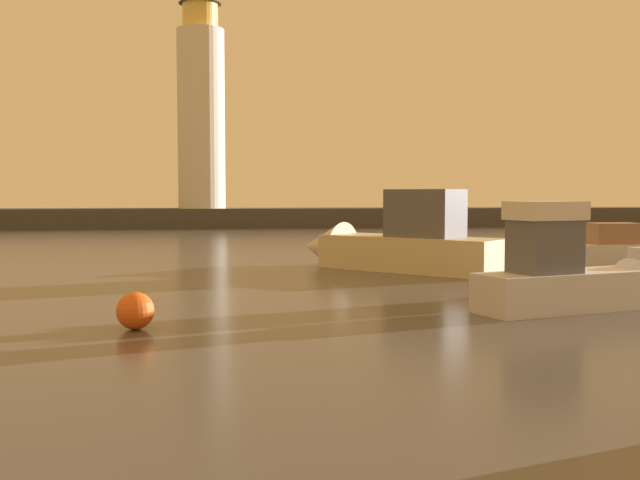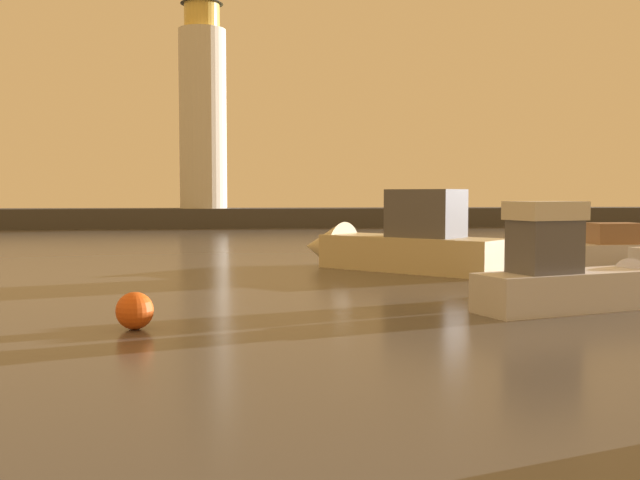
{
  "view_description": "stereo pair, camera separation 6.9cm",
  "coord_description": "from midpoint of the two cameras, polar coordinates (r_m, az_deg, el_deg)",
  "views": [
    {
      "loc": [
        -2.83,
        -1.55,
        2.99
      ],
      "look_at": [
        -0.11,
        19.54,
        1.66
      ],
      "focal_mm": 41.1,
      "sensor_mm": 36.0,
      "label": 1
    },
    {
      "loc": [
        -2.76,
        -1.56,
        2.99
      ],
      "look_at": [
        -0.11,
        19.54,
        1.66
      ],
      "focal_mm": 41.1,
      "sensor_mm": 36.0,
      "label": 2
    }
  ],
  "objects": [
    {
      "name": "breakwater",
      "position": [
        66.39,
        -4.94,
        1.74
      ],
      "size": [
        92.05,
        4.94,
        1.72
      ],
      "primitive_type": "cube",
      "color": "#423F3D",
      "rests_on": "ground_plane"
    },
    {
      "name": "motorboat_0",
      "position": [
        29.19,
        5.49,
        -0.28
      ],
      "size": [
        7.86,
        7.92,
        3.53
      ],
      "color": "beige",
      "rests_on": "ground_plane"
    },
    {
      "name": "ground_plane",
      "position": [
        34.18,
        -2.63,
        -1.43
      ],
      "size": [
        220.0,
        220.0,
        0.0
      ],
      "primitive_type": "plane",
      "color": "#4C4742"
    },
    {
      "name": "motorboat_4",
      "position": [
        20.17,
        19.42,
        -2.64
      ],
      "size": [
        6.2,
        3.11,
        2.99
      ],
      "color": "silver",
      "rests_on": "ground_plane"
    },
    {
      "name": "mooring_buoy",
      "position": [
        16.75,
        -14.3,
        -5.36
      ],
      "size": [
        0.83,
        0.83,
        0.83
      ],
      "primitive_type": "sphere",
      "color": "#EA5919",
      "rests_on": "ground_plane"
    },
    {
      "name": "lighthouse",
      "position": [
        66.8,
        -9.28,
        10.29
      ],
      "size": [
        4.17,
        4.17,
        19.24
      ],
      "color": "silver",
      "rests_on": "breakwater"
    }
  ]
}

